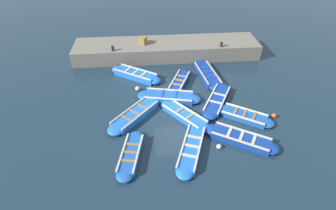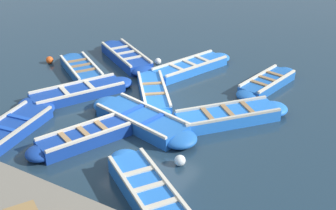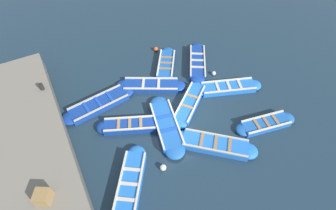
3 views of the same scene
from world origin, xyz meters
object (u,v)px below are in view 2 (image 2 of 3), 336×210
boat_inner_gap (5,133)px  boat_mid_row (190,67)px  boat_drifting (267,83)px  buoy_white_drifting (180,160)px  boat_bow_out (154,93)px  buoy_orange_near (158,61)px  buoy_yellow_far (50,60)px  boat_stern_in (78,93)px  boat_centre (84,138)px  boat_alongside (142,121)px  boat_near_quay (126,57)px  boat_outer_left (228,117)px  boat_far_corner (81,69)px  boat_end_of_row (150,195)px

boat_inner_gap → boat_mid_row: size_ratio=1.07×
boat_drifting → buoy_white_drifting: 5.40m
boat_drifting → buoy_white_drifting: bearing=-2.9°
boat_bow_out → buoy_orange_near: (-2.39, -1.31, -0.03)m
buoy_white_drifting → boat_inner_gap: bearing=-74.5°
boat_bow_out → buoy_yellow_far: 4.83m
boat_stern_in → boat_drifting: boat_drifting is taller
boat_centre → buoy_orange_near: 5.76m
boat_bow_out → boat_centre: bearing=-1.9°
boat_alongside → buoy_white_drifting: bearing=58.7°
buoy_white_drifting → boat_near_quay: bearing=-134.0°
boat_alongside → boat_outer_left: boat_alongside is taller
boat_inner_gap → boat_far_corner: bearing=-166.3°
boat_near_quay → boat_drifting: bearing=95.8°
buoy_white_drifting → boat_end_of_row: bearing=4.4°
boat_inner_gap → buoy_white_drifting: boat_inner_gap is taller
boat_near_quay → boat_inner_gap: size_ratio=0.88×
boat_stern_in → boat_far_corner: (-1.52, -1.13, -0.00)m
boat_alongside → boat_centre: (1.54, -0.80, -0.00)m
boat_near_quay → buoy_white_drifting: (4.86, 5.03, -0.04)m
boat_mid_row → boat_end_of_row: bearing=21.3°
boat_alongside → buoy_orange_near: (-4.10, -2.01, -0.06)m
boat_alongside → boat_stern_in: size_ratio=1.05×
boat_far_corner → buoy_yellow_far: bearing=-94.2°
boat_centre → boat_near_quay: bearing=-155.8°
boat_drifting → boat_far_corner: size_ratio=1.01×
boat_outer_left → boat_bow_out: size_ratio=1.09×
boat_alongside → boat_drifting: 4.77m
boat_alongside → boat_centre: boat_alongside is taller
boat_stern_in → boat_far_corner: boat_stern_in is taller
boat_near_quay → boat_inner_gap: boat_near_quay is taller
boat_mid_row → buoy_white_drifting: size_ratio=13.41×
boat_near_quay → buoy_white_drifting: boat_near_quay is taller
boat_near_quay → boat_drifting: (-0.54, 5.31, -0.03)m
boat_stern_in → boat_drifting: (-3.76, 4.90, 0.00)m
boat_outer_left → buoy_orange_near: 4.78m
boat_mid_row → boat_centre: bearing=-1.2°
boat_mid_row → buoy_yellow_far: 5.22m
boat_alongside → boat_far_corner: size_ratio=1.24×
boat_far_corner → boat_bow_out: bearing=84.4°
boat_drifting → buoy_yellow_far: size_ratio=11.82×
boat_inner_gap → boat_far_corner: 4.58m
boat_alongside → boat_inner_gap: 3.72m
boat_inner_gap → boat_drifting: (-6.69, 4.94, -0.00)m
buoy_yellow_far → boat_bow_out: bearing=84.9°
boat_alongside → buoy_yellow_far: (-2.14, -5.51, -0.05)m
boat_drifting → buoy_orange_near: (0.17, -4.14, -0.03)m
boat_drifting → boat_centre: (5.80, -2.94, 0.03)m
boat_outer_left → buoy_yellow_far: bearing=-95.3°
boat_alongside → boat_mid_row: size_ratio=1.04×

